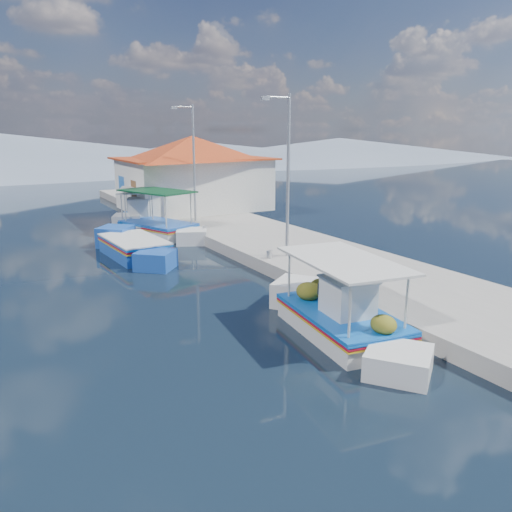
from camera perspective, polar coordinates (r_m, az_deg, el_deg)
ground at (r=16.09m, az=-6.56°, el=-5.13°), size 160.00×160.00×0.00m
quay at (r=23.77m, az=0.86°, el=1.82°), size 5.00×44.00×0.50m
bollards at (r=22.06m, az=-2.87°, el=1.92°), size 0.20×17.20×0.30m
main_caique at (r=13.63m, az=9.30°, el=-6.85°), size 2.60×6.81×2.26m
caique_green_canopy at (r=26.18m, az=-10.82°, el=3.00°), size 3.61×6.46×2.58m
caique_blue_hull at (r=22.25m, az=-13.48°, el=0.78°), size 2.23×6.64×1.18m
caique_far at (r=28.57m, az=-12.89°, el=3.91°), size 3.48×6.32×2.36m
harbor_building at (r=31.55m, az=-7.03°, el=9.35°), size 10.49×10.49×4.40m
lamp_post_near at (r=19.15m, az=3.38°, el=9.77°), size 1.21×0.14×6.00m
lamp_post_far at (r=27.14m, az=-7.14°, el=10.90°), size 1.21×0.14×6.00m
mountain_ridge at (r=71.22m, az=-19.76°, el=10.54°), size 171.40×96.00×5.50m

